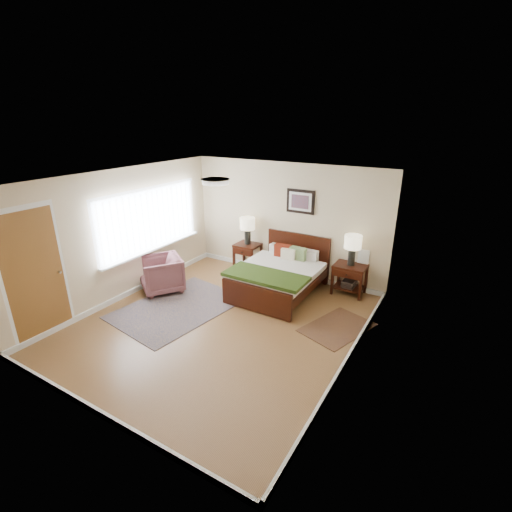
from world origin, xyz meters
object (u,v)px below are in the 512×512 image
(bed, at_px, (279,272))
(lamp_left, at_px, (247,226))
(nightstand_right, at_px, (349,276))
(lamp_right, at_px, (353,245))
(rug_persian, at_px, (178,307))
(nightstand_left, at_px, (247,249))
(armchair, at_px, (161,274))

(bed, bearing_deg, lamp_left, 149.54)
(nightstand_right, distance_m, lamp_left, 2.50)
(lamp_right, relative_size, rug_persian, 0.27)
(nightstand_right, distance_m, lamp_right, 0.67)
(lamp_right, height_order, rug_persian, lamp_right)
(bed, xyz_separation_m, rug_persian, (-1.35, -1.53, -0.46))
(nightstand_right, relative_size, lamp_left, 1.03)
(bed, height_order, rug_persian, bed)
(nightstand_left, distance_m, lamp_left, 0.55)
(nightstand_left, bearing_deg, armchair, -117.91)
(bed, distance_m, armchair, 2.41)
(lamp_right, bearing_deg, bed, -150.62)
(lamp_right, bearing_deg, armchair, -151.56)
(nightstand_left, relative_size, armchair, 0.80)
(nightstand_right, height_order, lamp_left, lamp_left)
(armchair, bearing_deg, nightstand_left, 96.05)
(lamp_left, bearing_deg, nightstand_left, -90.00)
(lamp_left, height_order, lamp_right, lamp_left)
(bed, height_order, armchair, bed)
(nightstand_left, relative_size, rug_persian, 0.28)
(lamp_right, distance_m, rug_persian, 3.56)
(bed, distance_m, nightstand_left, 1.35)
(lamp_left, bearing_deg, bed, -30.46)
(nightstand_right, height_order, lamp_right, lamp_right)
(lamp_left, relative_size, rug_persian, 0.27)
(nightstand_right, xyz_separation_m, armchair, (-3.35, -1.80, -0.02))
(bed, relative_size, nightstand_right, 2.99)
(armchair, bearing_deg, lamp_right, 62.40)
(bed, height_order, lamp_right, lamp_right)
(lamp_right, height_order, armchair, lamp_right)
(nightstand_right, relative_size, lamp_right, 1.03)
(lamp_left, height_order, armchair, lamp_left)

